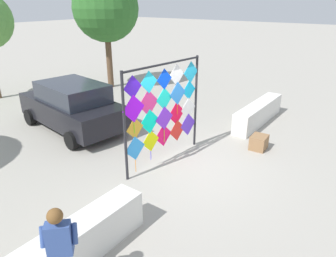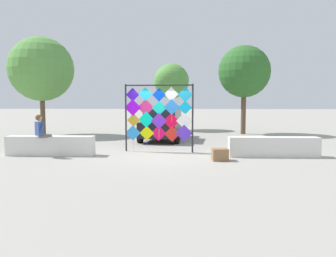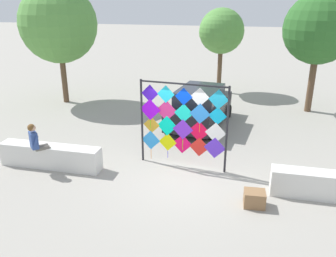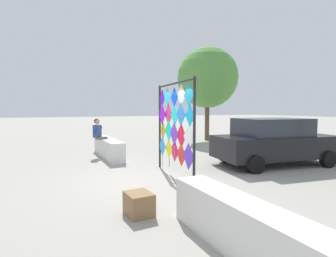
{
  "view_description": "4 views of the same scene",
  "coord_description": "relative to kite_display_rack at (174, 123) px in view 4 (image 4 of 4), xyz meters",
  "views": [
    {
      "loc": [
        -6.39,
        -3.99,
        4.22
      ],
      "look_at": [
        -0.14,
        0.62,
        1.0
      ],
      "focal_mm": 33.25,
      "sensor_mm": 36.0,
      "label": 1
    },
    {
      "loc": [
        0.74,
        -12.68,
        2.17
      ],
      "look_at": [
        0.26,
        0.39,
        1.0
      ],
      "focal_mm": 35.22,
      "sensor_mm": 36.0,
      "label": 2
    },
    {
      "loc": [
        1.73,
        -9.38,
        5.17
      ],
      "look_at": [
        -0.55,
        0.48,
        1.37
      ],
      "focal_mm": 37.48,
      "sensor_mm": 36.0,
      "label": 3
    },
    {
      "loc": [
        6.88,
        -2.73,
        2.01
      ],
      "look_at": [
        0.39,
        0.31,
        1.48
      ],
      "focal_mm": 28.8,
      "sensor_mm": 36.0,
      "label": 4
    }
  ],
  "objects": [
    {
      "name": "tree_far_right",
      "position": [
        -7.33,
        5.89,
        2.26
      ],
      "size": [
        3.78,
        3.78,
        5.82
      ],
      "color": "brown",
      "rests_on": "ground"
    },
    {
      "name": "plaza_ledge_right",
      "position": [
        4.39,
        -1.02,
        -1.22
      ],
      "size": [
        3.35,
        0.55,
        0.75
      ],
      "primitive_type": "cube",
      "color": "silver",
      "rests_on": "ground"
    },
    {
      "name": "ground",
      "position": [
        0.13,
        -0.76,
        -1.59
      ],
      "size": [
        120.0,
        120.0,
        0.0
      ],
      "primitive_type": "plane",
      "color": "#9E998E"
    },
    {
      "name": "plaza_ledge_left",
      "position": [
        -4.12,
        -1.02,
        -1.22
      ],
      "size": [
        3.35,
        0.55,
        0.75
      ],
      "primitive_type": "cube",
      "color": "silver",
      "rests_on": "ground"
    },
    {
      "name": "kite_display_rack",
      "position": [
        0.0,
        0.0,
        0.0
      ],
      "size": [
        2.85,
        0.35,
        2.78
      ],
      "color": "#232328",
      "rests_on": "ground"
    },
    {
      "name": "cardboard_box_large",
      "position": [
        2.29,
        -1.88,
        -1.38
      ],
      "size": [
        0.58,
        0.49,
        0.43
      ],
      "primitive_type": "cube",
      "rotation": [
        0.0,
        0.0,
        0.07
      ],
      "color": "olive",
      "rests_on": "ground"
    },
    {
      "name": "seated_vendor",
      "position": [
        -4.28,
        -1.33,
        -0.64
      ],
      "size": [
        0.74,
        0.75,
        1.6
      ],
      "color": "#666056",
      "rests_on": "ground"
    },
    {
      "name": "parked_car",
      "position": [
        -0.0,
        3.97,
        -0.75
      ],
      "size": [
        2.5,
        4.48,
        1.66
      ],
      "color": "black",
      "rests_on": "ground"
    }
  ]
}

